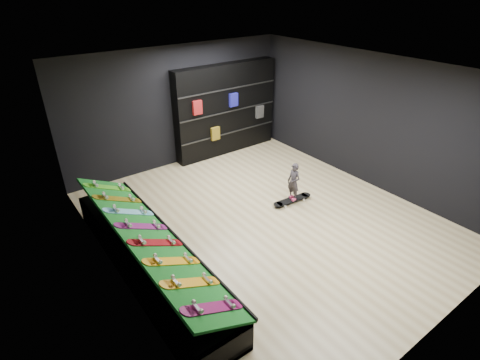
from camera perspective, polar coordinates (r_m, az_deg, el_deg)
floor at (r=7.75m, az=3.87°, el=-6.01°), size 6.00×7.00×0.01m
ceiling at (r=6.54m, az=4.76°, el=16.19°), size 6.00×7.00×0.01m
wall_back at (r=9.75m, az=-9.43°, el=10.94°), size 6.00×0.02×3.00m
wall_front at (r=5.27m, az=30.06°, el=-9.16°), size 6.00×0.02×3.00m
wall_left at (r=5.73m, az=-19.26°, el=-3.52°), size 0.02×7.00×3.00m
wall_right at (r=9.13m, az=18.92°, el=8.57°), size 0.02×7.00×3.00m
display_rack at (r=6.55m, az=-13.75°, el=-11.63°), size 0.90×4.50×0.50m
turf_ramp at (r=6.29m, az=-13.82°, el=-8.25°), size 0.92×4.50×0.46m
back_shelving at (r=10.34m, az=-2.16°, el=10.67°), size 3.04×0.35×2.43m
floor_skateboard at (r=8.34m, az=7.95°, el=-3.17°), size 1.00×0.31×0.09m
child at (r=8.19m, az=8.10°, el=-1.35°), size 0.15×0.20×0.52m
display_board_0 at (r=4.97m, az=-4.16°, el=-18.81°), size 0.93×0.22×0.50m
display_board_1 at (r=5.31m, az=-7.47°, el=-15.24°), size 0.93×0.22×0.50m
display_board_2 at (r=5.68m, az=-10.27°, el=-12.07°), size 0.93×0.22×0.50m
display_board_3 at (r=6.07m, az=-12.67°, el=-9.28°), size 0.93×0.22×0.50m
display_board_4 at (r=6.48m, az=-14.74°, el=-6.82°), size 0.93×0.22×0.50m
display_board_5 at (r=6.92m, az=-16.53°, el=-4.65°), size 0.93×0.22×0.50m
display_board_6 at (r=7.36m, az=-18.10°, el=-2.75°), size 0.93×0.22×0.50m
display_board_7 at (r=7.82m, az=-19.49°, el=-1.06°), size 0.93×0.22×0.50m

